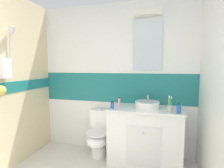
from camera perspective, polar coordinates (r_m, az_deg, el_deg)
name	(u,v)px	position (r m, az deg, el deg)	size (l,w,h in m)	color
wall_back_tiled	(116,78)	(2.93, 1.49, 1.91)	(3.20, 0.20, 2.50)	white
vanity_cabinet	(144,135)	(2.74, 10.79, -16.47)	(1.06, 0.56, 0.85)	white
sink_basin	(147,104)	(2.59, 11.66, -6.68)	(0.35, 0.40, 0.17)	white
toilet	(99,135)	(2.92, -4.32, -16.49)	(0.37, 0.50, 0.75)	white
toothbrush_cup	(170,108)	(2.43, 18.76, -7.67)	(0.07, 0.07, 0.22)	#B2ADA3
soap_dispenser	(179,109)	(2.41, 21.42, -7.82)	(0.06, 0.06, 0.15)	#2659B2
toothpaste_tube_upright	(119,103)	(2.47, 2.37, -6.44)	(0.03, 0.03, 0.18)	pink
perfume_flask_small	(112,105)	(2.50, 0.12, -7.04)	(0.04, 0.03, 0.11)	#2659B2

